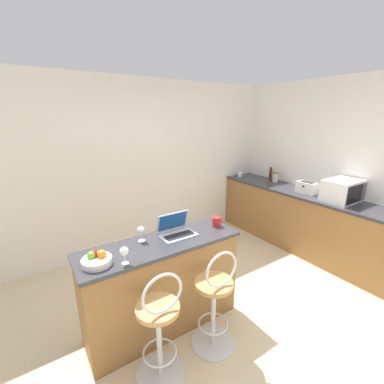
% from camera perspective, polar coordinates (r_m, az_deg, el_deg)
% --- Properties ---
extents(ground_plane, '(20.00, 20.00, 0.00)m').
position_cam_1_polar(ground_plane, '(2.82, 9.67, -30.47)').
color(ground_plane, beige).
extents(wall_back, '(12.00, 0.06, 2.60)m').
position_cam_1_polar(wall_back, '(4.03, -12.76, 5.32)').
color(wall_back, silver).
rests_on(wall_back, ground_plane).
extents(wall_right, '(0.06, 12.00, 2.60)m').
position_cam_1_polar(wall_right, '(4.17, 36.66, 2.81)').
color(wall_right, silver).
rests_on(wall_right, ground_plane).
extents(breakfast_bar, '(1.53, 0.49, 0.93)m').
position_cam_1_polar(breakfast_bar, '(2.68, -6.53, -19.84)').
color(breakfast_bar, olive).
rests_on(breakfast_bar, ground_plane).
extents(counter_right, '(0.64, 2.85, 0.93)m').
position_cam_1_polar(counter_right, '(4.49, 22.44, -5.50)').
color(counter_right, olive).
rests_on(counter_right, ground_plane).
extents(bar_stool_near, '(0.40, 0.40, 1.01)m').
position_cam_1_polar(bar_stool_near, '(2.26, -7.21, -28.00)').
color(bar_stool_near, silver).
rests_on(bar_stool_near, ground_plane).
extents(bar_stool_far, '(0.40, 0.40, 1.01)m').
position_cam_1_polar(bar_stool_far, '(2.48, 5.08, -23.24)').
color(bar_stool_far, silver).
rests_on(bar_stool_far, ground_plane).
extents(laptop, '(0.35, 0.25, 0.21)m').
position_cam_1_polar(laptop, '(2.56, -3.60, -8.20)').
color(laptop, '#B7BABF').
rests_on(laptop, breakfast_bar).
extents(microwave, '(0.52, 0.37, 0.30)m').
position_cam_1_polar(microwave, '(4.05, 30.46, 0.27)').
color(microwave, silver).
rests_on(microwave, counter_right).
extents(toaster, '(0.18, 0.28, 0.18)m').
position_cam_1_polar(toaster, '(4.24, 24.13, 0.91)').
color(toaster, silver).
rests_on(toaster, counter_right).
extents(storage_jar, '(0.10, 0.10, 0.17)m').
position_cam_1_polar(storage_jar, '(4.80, 18.07, 3.20)').
color(storage_jar, silver).
rests_on(storage_jar, counter_right).
extents(mug_white, '(0.09, 0.08, 0.09)m').
position_cam_1_polar(mug_white, '(5.05, 10.72, 3.89)').
color(mug_white, white).
rests_on(mug_white, counter_right).
extents(fruit_bowl, '(0.23, 0.23, 0.11)m').
position_cam_1_polar(fruit_bowl, '(2.21, -20.42, -13.92)').
color(fruit_bowl, silver).
rests_on(fruit_bowl, breakfast_bar).
extents(wine_glass_tall, '(0.07, 0.07, 0.15)m').
position_cam_1_polar(wine_glass_tall, '(2.12, -14.82, -12.71)').
color(wine_glass_tall, silver).
rests_on(wine_glass_tall, breakfast_bar).
extents(mug_red, '(0.10, 0.09, 0.10)m').
position_cam_1_polar(mug_red, '(2.74, 5.51, -6.55)').
color(mug_red, red).
rests_on(mug_red, breakfast_bar).
extents(pepper_mill, '(0.05, 0.05, 0.22)m').
position_cam_1_polar(pepper_mill, '(5.00, 17.04, 4.03)').
color(pepper_mill, '#4C2D19').
rests_on(pepper_mill, counter_right).
extents(wine_glass_short, '(0.07, 0.07, 0.15)m').
position_cam_1_polar(wine_glass_short, '(2.44, -11.25, -8.46)').
color(wine_glass_short, silver).
rests_on(wine_glass_short, breakfast_bar).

